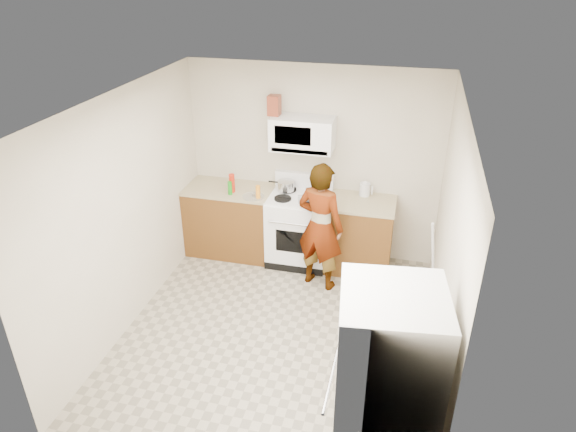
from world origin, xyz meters
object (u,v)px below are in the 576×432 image
(microwave, at_px, (303,134))
(gas_range, at_px, (299,227))
(kettle, at_px, (365,189))
(saucepan, at_px, (286,186))
(fridge, at_px, (384,392))
(person, at_px, (320,227))

(microwave, bearing_deg, gas_range, -90.00)
(gas_range, bearing_deg, kettle, 14.54)
(microwave, height_order, saucepan, microwave)
(gas_range, xyz_separation_m, kettle, (0.79, 0.20, 0.53))
(microwave, relative_size, kettle, 4.69)
(gas_range, relative_size, fridge, 0.66)
(microwave, xyz_separation_m, fridge, (1.28, -3.04, -0.85))
(kettle, distance_m, saucepan, 0.99)
(microwave, relative_size, saucepan, 3.62)
(microwave, bearing_deg, kettle, 5.54)
(kettle, bearing_deg, gas_range, -167.82)
(fridge, bearing_deg, gas_range, 106.74)
(fridge, height_order, saucepan, fridge)
(fridge, distance_m, saucepan, 3.35)
(gas_range, xyz_separation_m, microwave, (0.00, 0.13, 1.21))
(microwave, xyz_separation_m, person, (0.36, -0.61, -0.91))
(person, bearing_deg, kettle, -104.77)
(gas_range, relative_size, kettle, 6.98)
(gas_range, bearing_deg, saucepan, 156.09)
(kettle, bearing_deg, microwave, -176.83)
(saucepan, bearing_deg, fridge, -63.83)
(microwave, height_order, person, microwave)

